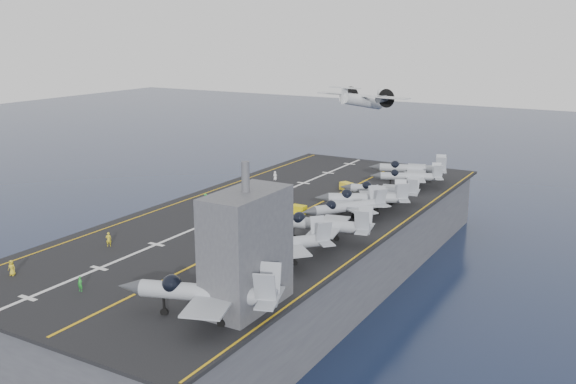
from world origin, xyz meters
The scene contains 28 objects.
ground centered at (0.00, 0.00, 0.00)m, with size 500.00×500.00×0.00m, color #142135.
hull centered at (0.00, 0.00, 5.00)m, with size 36.00×90.00×10.00m, color #56595E.
flight_deck centered at (0.00, 0.00, 10.20)m, with size 38.00×92.00×0.40m, color black.
foul_line centered at (3.00, 0.00, 10.42)m, with size 0.35×90.00×0.02m, color gold.
landing_centerline centered at (-6.00, 0.00, 10.42)m, with size 0.50×90.00×0.02m, color silver.
deck_edge_port centered at (-17.00, 0.00, 10.42)m, with size 0.25×90.00×0.02m, color gold.
deck_edge_stbd centered at (18.50, 0.00, 10.42)m, with size 0.25×90.00×0.02m, color gold.
island_superstructure centered at (15.00, -30.00, 17.90)m, with size 5.00×10.00×15.00m, color #56595E, non-canonical shape.
fighter_jet_0 centered at (13.35, -34.37, 13.24)m, with size 19.06×15.69×5.69m, color #8D959B, non-canonical shape.
fighter_jet_2 centered at (11.43, -17.72, 12.93)m, with size 16.99×17.29×5.05m, color gray, non-canonical shape.
fighter_jet_3 centered at (12.43, -8.18, 12.98)m, with size 16.56×12.71×5.16m, color #949DA4, non-canonical shape.
fighter_jet_4 centered at (11.30, 2.29, 12.73)m, with size 15.15×16.13×4.66m, color #8E969D, non-canonical shape.
fighter_jet_5 centered at (11.86, 7.80, 12.88)m, with size 17.12×15.21×4.97m, color #9199A0, non-canonical shape.
fighter_jet_6 centered at (11.80, 14.68, 12.64)m, with size 14.42×11.14×4.48m, color #929AA3, non-canonical shape.
fighter_jet_7 centered at (12.11, 26.42, 12.60)m, with size 15.07×12.98×4.41m, color #949AA2, non-canonical shape.
fighter_jet_8 centered at (10.52, 31.73, 12.87)m, with size 16.47×13.44×4.94m, color #A2ACB2, non-canonical shape.
tow_cart_a centered at (3.62, -19.40, 11.03)m, with size 2.22×1.56×1.25m, color #BF9013, non-canonical shape.
tow_cart_b centered at (3.06, 1.96, 11.06)m, with size 2.21×1.45×1.31m, color yellow, non-canonical shape.
tow_cart_c centered at (3.01, 19.24, 11.07)m, with size 2.65×2.25×1.35m, color yellow, non-canonical shape.
crew_0 centered at (-12.97, -36.56, 11.31)m, with size 1.25×0.99×1.83m, color gold.
crew_1 centered at (-10.81, -23.66, 11.36)m, with size 1.35×1.37×1.92m, color gold.
crew_2 centered at (-7.33, -3.94, 11.25)m, with size 1.17×0.94×1.69m, color #1B8531.
crew_3 centered at (-12.96, -0.26, 11.21)m, with size 0.82×1.08×1.62m, color #268E31.
crew_4 centered at (-4.36, 10.72, 11.33)m, with size 1.33×1.29×1.86m, color red.
crew_5 centered at (-11.81, 19.49, 11.25)m, with size 1.02×0.68×1.70m, color white.
crew_6 centered at (-2.64, -35.88, 11.23)m, with size 1.01×0.69×1.67m, color green.
crew_7 centered at (-3.20, -14.27, 11.29)m, with size 1.27×1.08×1.78m, color silver.
transport_plane centered at (-9.94, 54.59, 21.83)m, with size 25.72×19.58×5.54m, color silver, non-canonical shape.
Camera 1 is at (48.92, -80.17, 37.73)m, focal length 40.00 mm.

